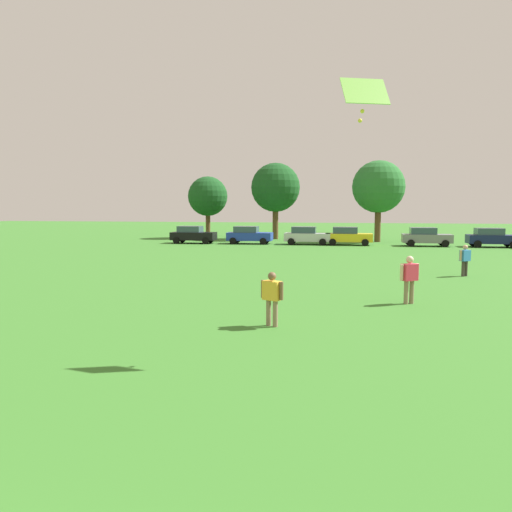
{
  "coord_description": "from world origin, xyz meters",
  "views": [
    {
      "loc": [
        4.01,
        -1.03,
        3.56
      ],
      "look_at": [
        1.98,
        9.86,
        2.46
      ],
      "focal_mm": 34.72,
      "sensor_mm": 36.0,
      "label": 1
    }
  ],
  "objects_px": {
    "bystander_near_trees": "(465,258)",
    "parked_car_yellow_3": "(348,236)",
    "adult_bystander": "(272,294)",
    "parked_car_gray_4": "(426,237)",
    "tree_far_right": "(379,187)",
    "kite": "(365,94)",
    "parked_car_silver_2": "(307,235)",
    "bystander_midfield": "(409,275)",
    "parked_car_black_0": "(193,234)",
    "tree_far_left": "(208,196)",
    "parked_car_navy_5": "(492,237)",
    "tree_center": "(276,188)",
    "parked_car_blue_1": "(249,235)"
  },
  "relations": [
    {
      "from": "bystander_midfield",
      "to": "parked_car_gray_4",
      "type": "distance_m",
      "value": 28.49
    },
    {
      "from": "parked_car_blue_1",
      "to": "tree_center",
      "type": "xyz_separation_m",
      "value": [
        1.51,
        7.3,
        4.77
      ]
    },
    {
      "from": "tree_far_left",
      "to": "parked_car_navy_5",
      "type": "bearing_deg",
      "value": -15.68
    },
    {
      "from": "parked_car_black_0",
      "to": "parked_car_gray_4",
      "type": "xyz_separation_m",
      "value": [
        21.86,
        0.46,
        0.0
      ]
    },
    {
      "from": "adult_bystander",
      "to": "tree_far_left",
      "type": "xyz_separation_m",
      "value": [
        -13.58,
        40.29,
        3.75
      ]
    },
    {
      "from": "adult_bystander",
      "to": "parked_car_black_0",
      "type": "relative_size",
      "value": 0.38
    },
    {
      "from": "kite",
      "to": "parked_car_silver_2",
      "type": "distance_m",
      "value": 35.01
    },
    {
      "from": "kite",
      "to": "tree_far_right",
      "type": "relative_size",
      "value": 0.15
    },
    {
      "from": "parked_car_blue_1",
      "to": "tree_far_left",
      "type": "xyz_separation_m",
      "value": [
        -6.38,
        7.95,
        3.86
      ]
    },
    {
      "from": "tree_far_left",
      "to": "tree_center",
      "type": "distance_m",
      "value": 7.96
    },
    {
      "from": "parked_car_black_0",
      "to": "tree_far_left",
      "type": "distance_m",
      "value": 9.22
    },
    {
      "from": "kite",
      "to": "tree_far_right",
      "type": "distance_m",
      "value": 39.28
    },
    {
      "from": "bystander_near_trees",
      "to": "parked_car_navy_5",
      "type": "height_order",
      "value": "parked_car_navy_5"
    },
    {
      "from": "parked_car_yellow_3",
      "to": "tree_far_right",
      "type": "bearing_deg",
      "value": 58.58
    },
    {
      "from": "parked_car_blue_1",
      "to": "parked_car_gray_4",
      "type": "bearing_deg",
      "value": 0.27
    },
    {
      "from": "parked_car_black_0",
      "to": "parked_car_gray_4",
      "type": "bearing_deg",
      "value": 1.21
    },
    {
      "from": "bystander_midfield",
      "to": "parked_car_black_0",
      "type": "height_order",
      "value": "bystander_midfield"
    },
    {
      "from": "parked_car_black_0",
      "to": "tree_center",
      "type": "bearing_deg",
      "value": 47.54
    },
    {
      "from": "parked_car_navy_5",
      "to": "tree_far_right",
      "type": "distance_m",
      "value": 11.72
    },
    {
      "from": "kite",
      "to": "parked_car_yellow_3",
      "type": "distance_m",
      "value": 34.8
    },
    {
      "from": "parked_car_blue_1",
      "to": "tree_center",
      "type": "distance_m",
      "value": 8.85
    },
    {
      "from": "parked_car_yellow_3",
      "to": "tree_far_left",
      "type": "height_order",
      "value": "tree_far_left"
    },
    {
      "from": "adult_bystander",
      "to": "parked_car_navy_5",
      "type": "distance_m",
      "value": 35.54
    },
    {
      "from": "parked_car_silver_2",
      "to": "parked_car_yellow_3",
      "type": "distance_m",
      "value": 3.84
    },
    {
      "from": "bystander_near_trees",
      "to": "tree_far_left",
      "type": "distance_m",
      "value": 35.56
    },
    {
      "from": "parked_car_gray_4",
      "to": "parked_car_navy_5",
      "type": "height_order",
      "value": "same"
    },
    {
      "from": "parked_car_black_0",
      "to": "adult_bystander",
      "type": "bearing_deg",
      "value": -68.27
    },
    {
      "from": "bystander_midfield",
      "to": "parked_car_blue_1",
      "type": "height_order",
      "value": "bystander_midfield"
    },
    {
      "from": "parked_car_blue_1",
      "to": "parked_car_silver_2",
      "type": "xyz_separation_m",
      "value": [
        5.56,
        0.03,
        0.0
      ]
    },
    {
      "from": "parked_car_gray_4",
      "to": "tree_center",
      "type": "bearing_deg",
      "value": 154.01
    },
    {
      "from": "parked_car_silver_2",
      "to": "parked_car_yellow_3",
      "type": "xyz_separation_m",
      "value": [
        3.84,
        0.03,
        0.0
      ]
    },
    {
      "from": "bystander_midfield",
      "to": "bystander_near_trees",
      "type": "bearing_deg",
      "value": -148.96
    },
    {
      "from": "bystander_near_trees",
      "to": "parked_car_yellow_3",
      "type": "xyz_separation_m",
      "value": [
        -5.92,
        20.05,
        -0.1
      ]
    },
    {
      "from": "kite",
      "to": "parked_car_blue_1",
      "type": "distance_m",
      "value": 36.06
    },
    {
      "from": "adult_bystander",
      "to": "tree_center",
      "type": "relative_size",
      "value": 0.2
    },
    {
      "from": "kite",
      "to": "parked_car_navy_5",
      "type": "height_order",
      "value": "kite"
    },
    {
      "from": "kite",
      "to": "parked_car_silver_2",
      "type": "xyz_separation_m",
      "value": [
        -4.17,
        34.34,
        -5.39
      ]
    },
    {
      "from": "parked_car_black_0",
      "to": "parked_car_silver_2",
      "type": "xyz_separation_m",
      "value": [
        11.08,
        0.42,
        0.0
      ]
    },
    {
      "from": "kite",
      "to": "tree_far_left",
      "type": "xyz_separation_m",
      "value": [
        -16.1,
        42.25,
        -1.53
      ]
    },
    {
      "from": "bystander_midfield",
      "to": "kite",
      "type": "height_order",
      "value": "kite"
    },
    {
      "from": "adult_bystander",
      "to": "parked_car_gray_4",
      "type": "relative_size",
      "value": 0.38
    },
    {
      "from": "tree_far_right",
      "to": "bystander_midfield",
      "type": "bearing_deg",
      "value": -91.21
    },
    {
      "from": "adult_bystander",
      "to": "bystander_midfield",
      "type": "xyz_separation_m",
      "value": [
        4.43,
        4.32,
        0.08
      ]
    },
    {
      "from": "bystander_near_trees",
      "to": "tree_far_left",
      "type": "height_order",
      "value": "tree_far_left"
    },
    {
      "from": "parked_car_yellow_3",
      "to": "parked_car_navy_5",
      "type": "height_order",
      "value": "same"
    },
    {
      "from": "bystander_near_trees",
      "to": "parked_car_navy_5",
      "type": "relative_size",
      "value": 0.38
    },
    {
      "from": "tree_center",
      "to": "tree_far_left",
      "type": "bearing_deg",
      "value": 175.35
    },
    {
      "from": "parked_car_blue_1",
      "to": "tree_far_right",
      "type": "distance_m",
      "value": 14.07
    },
    {
      "from": "bystander_midfield",
      "to": "tree_far_right",
      "type": "xyz_separation_m",
      "value": [
        0.7,
        32.9,
        4.48
      ]
    },
    {
      "from": "parked_car_gray_4",
      "to": "tree_far_right",
      "type": "xyz_separation_m",
      "value": [
        -3.99,
        4.8,
        4.68
      ]
    }
  ]
}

